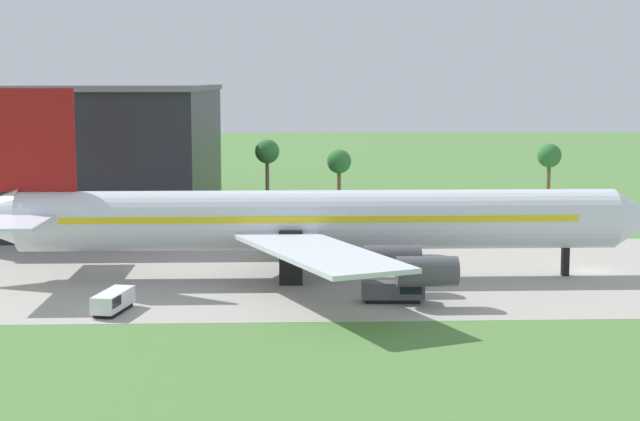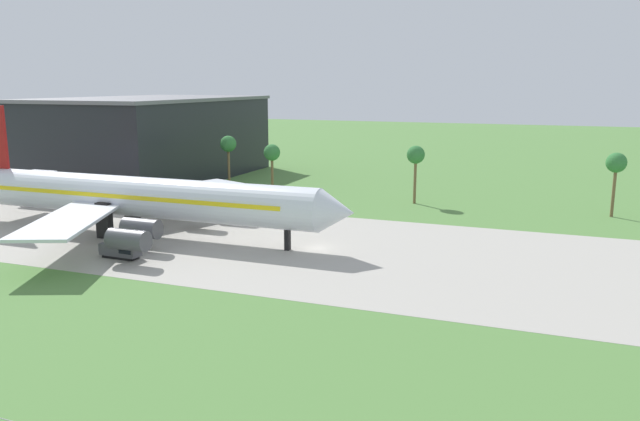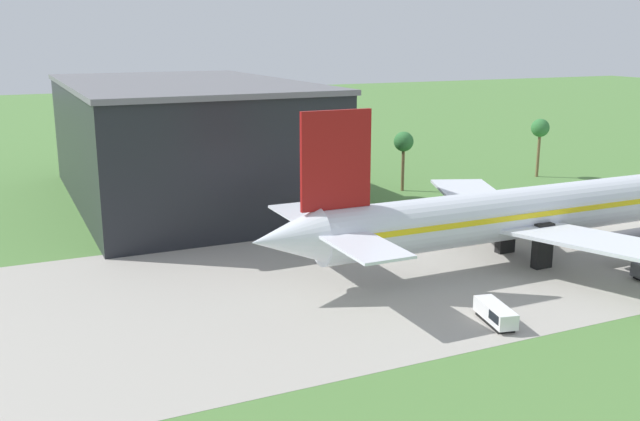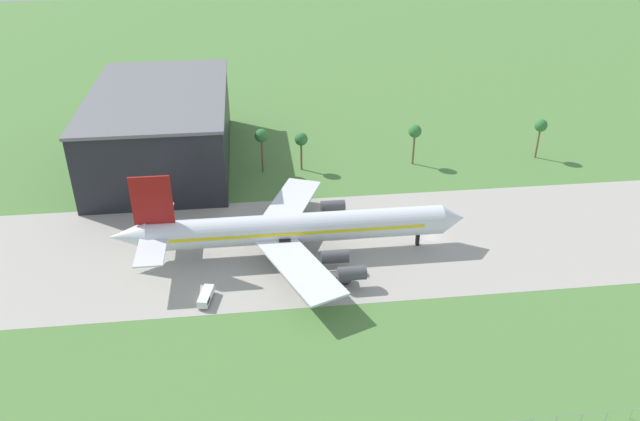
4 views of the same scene
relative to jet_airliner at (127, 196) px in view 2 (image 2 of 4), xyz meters
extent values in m
plane|color=#517F3D|center=(31.53, 2.45, -6.20)|extent=(600.00, 600.00, 0.00)
cube|color=#A8A399|center=(31.53, 2.45, -6.19)|extent=(320.00, 44.00, 0.02)
cylinder|color=silver|center=(1.29, 0.00, 0.06)|extent=(63.08, 6.32, 6.32)
cone|color=silver|center=(35.36, 0.00, 0.06)|extent=(5.06, 6.20, 6.20)
cube|color=yellow|center=(1.29, 0.00, 0.53)|extent=(53.62, 6.45, 0.63)
cube|color=silver|center=(0.31, -12.74, -1.05)|extent=(17.17, 26.70, 0.44)
cube|color=silver|center=(0.31, 12.74, -1.05)|extent=(17.17, 26.70, 0.44)
cylinder|color=#4C4C51|center=(8.14, -7.59, -2.87)|extent=(5.69, 2.85, 2.85)
cylinder|color=#4C4C51|center=(10.70, -13.91, -2.87)|extent=(5.69, 2.85, 2.85)
cylinder|color=#4C4C51|center=(8.14, 7.59, -2.87)|extent=(5.69, 2.85, 2.85)
cylinder|color=#4C4C51|center=(10.70, 13.91, -2.87)|extent=(5.69, 2.85, 2.85)
cube|color=black|center=(27.79, 0.00, -3.39)|extent=(0.70, 0.90, 5.63)
cube|color=black|center=(-1.86, -3.48, -3.39)|extent=(2.40, 1.20, 5.63)
cube|color=black|center=(-1.86, 3.48, -3.39)|extent=(2.40, 1.20, 5.63)
cube|color=black|center=(7.75, -12.04, -6.00)|extent=(5.09, 2.01, 0.40)
cube|color=#4C4C51|center=(7.75, -12.04, -5.01)|extent=(5.99, 2.24, 1.59)
cube|color=black|center=(9.37, -12.11, -4.77)|extent=(2.15, 2.12, 0.90)
cube|color=black|center=(-32.18, 52.34, 3.56)|extent=(36.00, 60.00, 19.52)
cube|color=slate|center=(-32.18, 52.34, 13.72)|extent=(36.72, 61.20, 0.80)
cylinder|color=brown|center=(5.80, 42.01, -1.96)|extent=(0.56, 0.56, 8.48)
sphere|color=#337538|center=(5.80, 42.01, 2.88)|extent=(3.60, 3.60, 3.60)
cylinder|color=brown|center=(73.62, 42.01, -1.55)|extent=(0.56, 0.56, 9.30)
sphere|color=#337538|center=(73.62, 42.01, 3.70)|extent=(3.60, 3.60, 3.60)
cylinder|color=brown|center=(37.33, 42.01, -1.57)|extent=(0.56, 0.56, 9.27)
sphere|color=#337538|center=(37.33, 42.01, 3.66)|extent=(3.60, 3.60, 3.60)
cylinder|color=brown|center=(-4.87, 42.01, -1.21)|extent=(0.56, 0.56, 9.99)
sphere|color=#337538|center=(-4.87, 42.01, 4.39)|extent=(3.60, 3.60, 3.60)
camera|label=1|loc=(-2.77, -102.82, 14.60)|focal=55.00mm
camera|label=2|loc=(63.21, -80.31, 17.69)|focal=35.00mm
camera|label=3|loc=(-61.52, -67.80, 21.74)|focal=40.00mm
camera|label=4|loc=(-7.58, -114.20, 68.33)|focal=35.00mm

